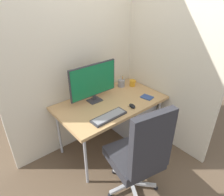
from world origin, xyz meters
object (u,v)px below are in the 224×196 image
(monitor, at_px, (93,81))
(filing_cabinet, at_px, (132,116))
(office_chair, at_px, (140,154))
(coffee_mug, at_px, (132,83))
(keyboard, at_px, (109,117))
(pen_holder, at_px, (121,83))
(notebook, at_px, (147,97))
(mouse, at_px, (132,106))

(monitor, bearing_deg, filing_cabinet, -10.78)
(office_chair, relative_size, coffee_mug, 9.73)
(office_chair, bearing_deg, keyboard, 85.39)
(office_chair, distance_m, coffee_mug, 1.23)
(filing_cabinet, relative_size, coffee_mug, 4.86)
(coffee_mug, bearing_deg, pen_holder, 146.39)
(office_chair, xyz_separation_m, pen_holder, (0.67, 1.01, 0.18))
(filing_cabinet, bearing_deg, notebook, -92.70)
(office_chair, bearing_deg, filing_cabinet, 48.68)
(pen_holder, bearing_deg, notebook, -86.14)
(office_chair, bearing_deg, mouse, 52.27)
(filing_cabinet, xyz_separation_m, coffee_mug, (0.09, 0.11, 0.48))
(keyboard, xyz_separation_m, coffee_mug, (0.76, 0.41, 0.03))
(keyboard, distance_m, pen_holder, 0.80)
(notebook, relative_size, coffee_mug, 1.24)
(keyboard, height_order, notebook, keyboard)
(monitor, relative_size, keyboard, 1.51)
(pen_holder, height_order, notebook, pen_holder)
(coffee_mug, bearing_deg, filing_cabinet, -129.67)
(mouse, height_order, pen_holder, pen_holder)
(notebook, bearing_deg, monitor, 135.81)
(monitor, xyz_separation_m, coffee_mug, (0.67, -0.00, -0.22))
(pen_holder, bearing_deg, filing_cabinet, -77.55)
(monitor, height_order, mouse, monitor)
(monitor, height_order, keyboard, monitor)
(keyboard, xyz_separation_m, pen_holder, (0.63, 0.50, 0.04))
(office_chair, distance_m, mouse, 0.66)
(monitor, height_order, pen_holder, monitor)
(mouse, bearing_deg, pen_holder, 75.17)
(coffee_mug, bearing_deg, notebook, -105.40)
(mouse, distance_m, pen_holder, 0.57)
(pen_holder, distance_m, coffee_mug, 0.16)
(filing_cabinet, bearing_deg, monitor, 169.22)
(keyboard, distance_m, mouse, 0.35)
(office_chair, height_order, notebook, office_chair)
(keyboard, bearing_deg, filing_cabinet, 24.03)
(office_chair, xyz_separation_m, notebook, (0.70, 0.55, 0.13))
(monitor, bearing_deg, mouse, -58.37)
(monitor, distance_m, notebook, 0.72)
(office_chair, relative_size, keyboard, 2.66)
(monitor, height_order, notebook, monitor)
(notebook, height_order, coffee_mug, coffee_mug)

